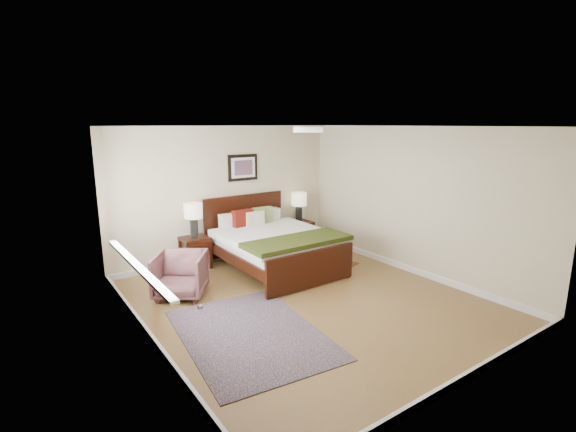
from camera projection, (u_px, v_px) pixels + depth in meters
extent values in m
plane|color=olive|center=(306.00, 300.00, 6.11)|extent=(5.00, 5.00, 0.00)
cube|color=#C5AF8F|center=(226.00, 193.00, 7.84)|extent=(4.50, 0.04, 2.50)
cube|color=#C5AF8F|center=(472.00, 266.00, 3.84)|extent=(4.50, 0.04, 2.50)
cube|color=#C5AF8F|center=(145.00, 243.00, 4.58)|extent=(0.04, 5.00, 2.50)
cube|color=#C5AF8F|center=(412.00, 201.00, 7.10)|extent=(0.04, 5.00, 2.50)
cube|color=white|center=(308.00, 126.00, 5.57)|extent=(4.50, 5.00, 0.02)
cube|color=silver|center=(129.00, 218.00, 5.12)|extent=(0.02, 2.72, 1.32)
cube|color=silver|center=(130.00, 218.00, 5.13)|extent=(0.01, 2.60, 1.20)
cube|color=silver|center=(137.00, 266.00, 5.29)|extent=(0.10, 2.72, 0.04)
cube|color=silver|center=(215.00, 315.00, 3.23)|extent=(0.01, 1.00, 2.18)
cube|color=brown|center=(217.00, 319.00, 3.24)|extent=(0.01, 0.90, 2.10)
cylinder|color=#999999|center=(200.00, 307.00, 3.57)|extent=(0.04, 0.04, 0.04)
cylinder|color=white|center=(308.00, 129.00, 5.58)|extent=(0.40, 0.40, 0.07)
cylinder|color=beige|center=(308.00, 127.00, 5.57)|extent=(0.44, 0.44, 0.01)
cube|color=black|center=(245.00, 224.00, 8.14)|extent=(1.68, 0.06, 1.18)
cube|color=black|center=(311.00, 269.00, 6.51)|extent=(1.68, 0.06, 0.59)
cube|color=black|center=(234.00, 259.00, 6.91)|extent=(0.06, 2.11, 0.19)
cube|color=black|center=(310.00, 244.00, 7.80)|extent=(0.06, 2.11, 0.19)
cube|color=silver|center=(274.00, 244.00, 7.32)|extent=(1.58, 2.09, 0.23)
cube|color=silver|center=(277.00, 236.00, 7.21)|extent=(1.76, 1.86, 0.11)
cube|color=#373710|center=(298.00, 241.00, 6.71)|extent=(1.80, 0.70, 0.07)
cube|color=silver|center=(233.00, 221.00, 7.71)|extent=(0.53, 0.18, 0.27)
cube|color=silver|center=(267.00, 216.00, 8.12)|extent=(0.53, 0.18, 0.27)
cube|color=#58120A|center=(243.00, 219.00, 7.68)|extent=(0.41, 0.17, 0.34)
cube|color=olive|center=(262.00, 216.00, 7.92)|extent=(0.41, 0.16, 0.34)
cube|color=beige|center=(255.00, 219.00, 7.74)|extent=(0.36, 0.13, 0.29)
cube|color=black|center=(243.00, 168.00, 7.92)|extent=(0.62, 0.03, 0.50)
cube|color=silver|center=(243.00, 168.00, 7.90)|extent=(0.50, 0.01, 0.38)
cube|color=#A52D23|center=(244.00, 168.00, 7.89)|extent=(0.38, 0.01, 0.28)
cube|color=black|center=(195.00, 239.00, 7.39)|extent=(0.48, 0.43, 0.05)
cube|color=black|center=(188.00, 259.00, 7.18)|extent=(0.05, 0.05, 0.52)
cube|color=black|center=(211.00, 254.00, 7.42)|extent=(0.05, 0.05, 0.52)
cube|color=black|center=(181.00, 253.00, 7.48)|extent=(0.05, 0.05, 0.52)
cube|color=black|center=(202.00, 249.00, 7.71)|extent=(0.05, 0.05, 0.52)
cube|color=black|center=(199.00, 247.00, 7.25)|extent=(0.42, 0.03, 0.14)
cube|color=black|center=(299.00, 223.00, 8.67)|extent=(0.54, 0.41, 0.05)
cube|color=black|center=(294.00, 239.00, 8.46)|extent=(0.05, 0.05, 0.49)
cube|color=black|center=(313.00, 235.00, 8.73)|extent=(0.05, 0.05, 0.49)
cube|color=black|center=(285.00, 235.00, 8.74)|extent=(0.05, 0.05, 0.49)
cube|color=black|center=(303.00, 232.00, 9.00)|extent=(0.05, 0.05, 0.49)
cube|color=black|center=(304.00, 230.00, 8.55)|extent=(0.48, 0.03, 0.14)
cube|color=black|center=(299.00, 240.00, 8.75)|extent=(0.48, 0.35, 0.03)
cube|color=black|center=(299.00, 239.00, 8.75)|extent=(0.20, 0.25, 0.03)
cube|color=black|center=(299.00, 237.00, 8.74)|extent=(0.20, 0.25, 0.03)
cube|color=black|center=(299.00, 236.00, 8.73)|extent=(0.20, 0.25, 0.03)
cube|color=black|center=(299.00, 234.00, 8.72)|extent=(0.20, 0.25, 0.03)
cube|color=black|center=(299.00, 232.00, 8.72)|extent=(0.20, 0.25, 0.03)
cylinder|color=black|center=(194.00, 228.00, 7.34)|extent=(0.14, 0.14, 0.32)
cylinder|color=black|center=(194.00, 218.00, 7.31)|extent=(0.02, 0.02, 0.06)
cylinder|color=beige|center=(193.00, 211.00, 7.28)|extent=(0.32, 0.32, 0.26)
cylinder|color=black|center=(299.00, 214.00, 8.63)|extent=(0.14, 0.14, 0.32)
cylinder|color=black|center=(299.00, 206.00, 8.59)|extent=(0.02, 0.02, 0.06)
cylinder|color=beige|center=(299.00, 199.00, 8.56)|extent=(0.32, 0.32, 0.26)
imported|color=brown|center=(180.00, 275.00, 6.20)|extent=(1.01, 1.01, 0.67)
cube|color=#0B1038|center=(250.00, 334.00, 5.14)|extent=(1.81, 2.38, 0.01)
cube|color=black|center=(320.00, 262.00, 7.81)|extent=(1.11, 1.40, 0.01)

